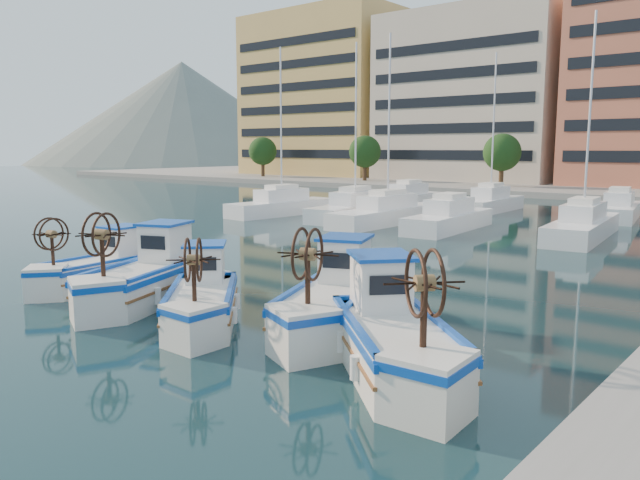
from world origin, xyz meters
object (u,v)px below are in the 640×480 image
(fishing_boat_b, at_px, (147,276))
(fishing_boat_d, at_px, (333,300))
(fishing_boat_a, at_px, (101,267))
(fishing_boat_c, at_px, (202,297))
(fishing_boat_e, at_px, (393,334))

(fishing_boat_b, bearing_deg, fishing_boat_d, -9.94)
(fishing_boat_a, bearing_deg, fishing_boat_d, 0.24)
(fishing_boat_b, xyz_separation_m, fishing_boat_d, (6.29, 1.33, -0.01))
(fishing_boat_c, relative_size, fishing_boat_d, 0.82)
(fishing_boat_a, distance_m, fishing_boat_d, 9.35)
(fishing_boat_a, bearing_deg, fishing_boat_c, -12.63)
(fishing_boat_c, height_order, fishing_boat_e, fishing_boat_e)
(fishing_boat_b, distance_m, fishing_boat_d, 6.43)
(fishing_boat_b, distance_m, fishing_boat_c, 3.19)
(fishing_boat_c, distance_m, fishing_boat_d, 3.59)
(fishing_boat_b, bearing_deg, fishing_boat_c, -29.62)
(fishing_boat_b, relative_size, fishing_boat_e, 1.06)
(fishing_boat_a, xyz_separation_m, fishing_boat_b, (2.99, -0.23, 0.12))
(fishing_boat_a, distance_m, fishing_boat_b, 3.01)
(fishing_boat_a, distance_m, fishing_boat_c, 6.19)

